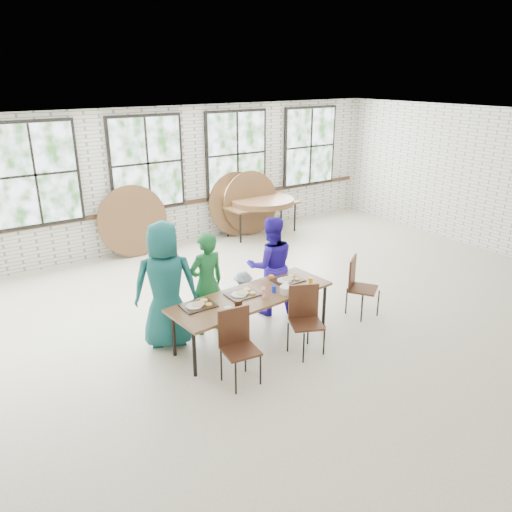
{
  "coord_description": "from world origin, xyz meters",
  "views": [
    {
      "loc": [
        -3.96,
        -5.43,
        3.66
      ],
      "look_at": [
        0.0,
        0.4,
        1.05
      ],
      "focal_mm": 35.0,
      "sensor_mm": 36.0,
      "label": 1
    }
  ],
  "objects_px": {
    "dining_table": "(252,298)",
    "storage_table": "(262,206)",
    "chair_near_left": "(237,340)",
    "chair_near_right": "(305,314)"
  },
  "relations": [
    {
      "from": "dining_table",
      "to": "storage_table",
      "type": "bearing_deg",
      "value": 48.72
    },
    {
      "from": "dining_table",
      "to": "storage_table",
      "type": "height_order",
      "value": "same"
    },
    {
      "from": "chair_near_left",
      "to": "chair_near_right",
      "type": "bearing_deg",
      "value": 11.33
    },
    {
      "from": "chair_near_left",
      "to": "chair_near_right",
      "type": "relative_size",
      "value": 1.0
    },
    {
      "from": "chair_near_left",
      "to": "storage_table",
      "type": "relative_size",
      "value": 0.52
    },
    {
      "from": "chair_near_left",
      "to": "chair_near_right",
      "type": "xyz_separation_m",
      "value": [
        1.14,
        0.08,
        0.0
      ]
    },
    {
      "from": "dining_table",
      "to": "chair_near_right",
      "type": "relative_size",
      "value": 2.59
    },
    {
      "from": "chair_near_left",
      "to": "storage_table",
      "type": "height_order",
      "value": "chair_near_left"
    },
    {
      "from": "chair_near_right",
      "to": "storage_table",
      "type": "xyz_separation_m",
      "value": [
        2.55,
        4.7,
        0.13
      ]
    },
    {
      "from": "chair_near_left",
      "to": "dining_table",
      "type": "bearing_deg",
      "value": 52.06
    }
  ]
}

